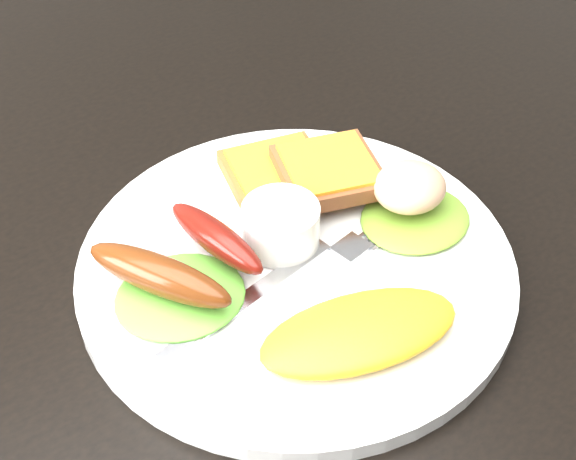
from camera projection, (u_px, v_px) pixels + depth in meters
The scene contains 12 objects.
dining_table at pixel (112, 194), 0.64m from camera, with size 1.20×0.80×0.04m, color black.
plate at pixel (296, 266), 0.55m from camera, with size 0.30×0.30×0.01m, color white.
lettuce_left at pixel (180, 296), 0.51m from camera, with size 0.08×0.08×0.01m, color green.
lettuce_right at pixel (415, 219), 0.57m from camera, with size 0.08×0.07×0.01m, color #598C28.
omelette at pixel (360, 332), 0.48m from camera, with size 0.13×0.06×0.02m, color #F2B50D.
sausage_a at pixel (159, 275), 0.50m from camera, with size 0.03×0.11×0.03m, color maroon.
sausage_b at pixel (216, 238), 0.53m from camera, with size 0.02×0.09×0.02m, color maroon.
ramekin at pixel (281, 225), 0.54m from camera, with size 0.05×0.05×0.03m, color white.
toast_a at pixel (277, 175), 0.60m from camera, with size 0.07×0.07×0.01m, color brown.
toast_b at pixel (329, 171), 0.58m from camera, with size 0.07×0.07×0.01m, color brown.
potato_salad at pixel (410, 187), 0.56m from camera, with size 0.05×0.05×0.03m, color #F5E6B4.
fork at pixel (248, 299), 0.51m from camera, with size 0.14×0.01×0.00m, color #ADAFB7.
Camera 1 is at (-0.16, -0.48, 1.15)m, focal length 50.00 mm.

